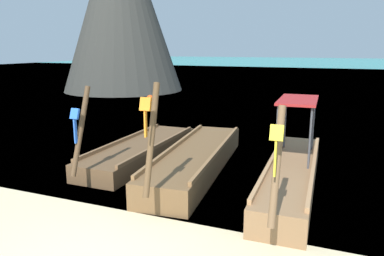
{
  "coord_description": "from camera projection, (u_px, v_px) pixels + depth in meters",
  "views": [
    {
      "loc": [
        3.21,
        -3.67,
        3.29
      ],
      "look_at": [
        0.0,
        4.31,
        1.39
      ],
      "focal_mm": 34.27,
      "sensor_mm": 36.0,
      "label": 1
    }
  ],
  "objects": [
    {
      "name": "sea_water",
      "position": [
        320.0,
        67.0,
        61.66
      ],
      "size": [
        120.0,
        120.0,
        0.0
      ],
      "primitive_type": "plane",
      "color": "teal",
      "rests_on": "ground"
    },
    {
      "name": "longtail_boat_blue_ribbon",
      "position": [
        141.0,
        151.0,
        10.99
      ],
      "size": [
        1.38,
        5.63,
        2.44
      ],
      "color": "brown",
      "rests_on": "ground"
    },
    {
      "name": "longtail_boat_orange_ribbon",
      "position": [
        196.0,
        159.0,
        9.96
      ],
      "size": [
        1.84,
        6.39,
        2.66
      ],
      "color": "brown",
      "rests_on": "ground"
    },
    {
      "name": "longtail_boat_yellow_ribbon",
      "position": [
        291.0,
        173.0,
        8.74
      ],
      "size": [
        1.21,
        6.22,
        2.4
      ],
      "color": "olive",
      "rests_on": "ground"
    },
    {
      "name": "karst_rock",
      "position": [
        119.0,
        3.0,
        27.64
      ],
      "size": [
        9.75,
        9.09,
        13.6
      ],
      "color": "#383833",
      "rests_on": "ground"
    },
    {
      "name": "mooring_buoy_near",
      "position": [
        150.0,
        99.0,
        22.31
      ],
      "size": [
        0.46,
        0.46,
        0.46
      ],
      "color": "#EA5119",
      "rests_on": "sea_water"
    }
  ]
}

